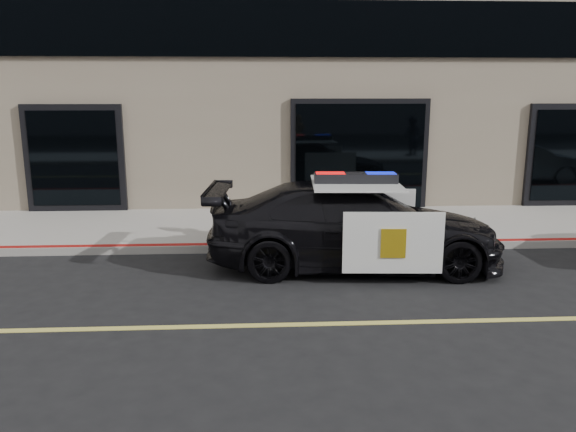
{
  "coord_description": "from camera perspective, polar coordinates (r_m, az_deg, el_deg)",
  "views": [
    {
      "loc": [
        -3.53,
        -6.96,
        3.04
      ],
      "look_at": [
        -3.04,
        2.2,
        1.0
      ],
      "focal_mm": 35.0,
      "sensor_mm": 36.0,
      "label": 1
    }
  ],
  "objects": [
    {
      "name": "sidewalk_n",
      "position": [
        13.06,
        12.72,
        -0.91
      ],
      "size": [
        60.0,
        3.5,
        0.15
      ],
      "primitive_type": "cube",
      "color": "gray",
      "rests_on": "ground"
    },
    {
      "name": "police_car",
      "position": [
        9.9,
        6.76,
        -0.93
      ],
      "size": [
        2.69,
        5.36,
        1.68
      ],
      "color": "black",
      "rests_on": "ground"
    },
    {
      "name": "fire_hydrant",
      "position": [
        11.51,
        -6.43,
        -0.11
      ],
      "size": [
        0.37,
        0.52,
        0.83
      ],
      "color": "white",
      "rests_on": "sidewalk_n"
    },
    {
      "name": "ground",
      "position": [
        8.38,
        22.47,
        -9.74
      ],
      "size": [
        120.0,
        120.0,
        0.0
      ],
      "primitive_type": "plane",
      "color": "black",
      "rests_on": "ground"
    }
  ]
}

